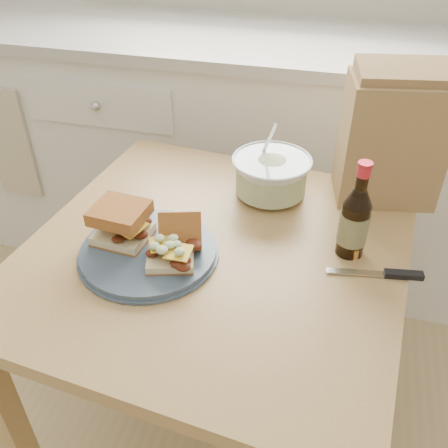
% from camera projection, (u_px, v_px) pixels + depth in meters
% --- Properties ---
extents(cabinet_run, '(2.50, 0.64, 0.94)m').
position_uv_depth(cabinet_run, '(253.00, 153.00, 2.03)').
color(cabinet_run, white).
rests_on(cabinet_run, ground).
extents(dining_table, '(0.94, 0.94, 0.71)m').
position_uv_depth(dining_table, '(215.00, 281.00, 1.22)').
color(dining_table, tan).
rests_on(dining_table, ground).
extents(plate, '(0.31, 0.31, 0.02)m').
position_uv_depth(plate, '(148.00, 252.00, 1.13)').
color(plate, '#3F5167').
rests_on(plate, dining_table).
extents(sandwich_left, '(0.13, 0.12, 0.09)m').
position_uv_depth(sandwich_left, '(121.00, 223.00, 1.13)').
color(sandwich_left, beige).
rests_on(sandwich_left, plate).
extents(sandwich_right, '(0.12, 0.16, 0.09)m').
position_uv_depth(sandwich_right, '(173.00, 245.00, 1.09)').
color(sandwich_right, beige).
rests_on(sandwich_right, plate).
extents(coleslaw_bowl, '(0.21, 0.21, 0.21)m').
position_uv_depth(coleslaw_bowl, '(271.00, 177.00, 1.31)').
color(coleslaw_bowl, silver).
rests_on(coleslaw_bowl, dining_table).
extents(beer_bottle, '(0.07, 0.07, 0.23)m').
position_uv_depth(beer_bottle, '(354.00, 221.00, 1.09)').
color(beer_bottle, black).
rests_on(beer_bottle, dining_table).
extents(knife, '(0.21, 0.05, 0.01)m').
position_uv_depth(knife, '(391.00, 274.00, 1.07)').
color(knife, silver).
rests_on(knife, dining_table).
extents(paper_bag, '(0.27, 0.20, 0.32)m').
position_uv_depth(paper_bag, '(392.00, 141.00, 1.24)').
color(paper_bag, '#9B784B').
rests_on(paper_bag, dining_table).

